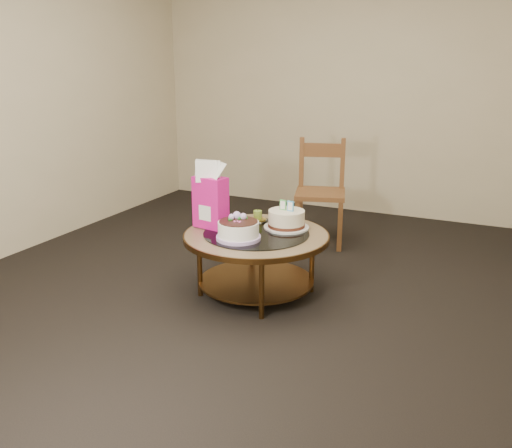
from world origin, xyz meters
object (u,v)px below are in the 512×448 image
at_px(gift_bag, 210,195).
at_px(dining_chair, 320,192).
at_px(decorated_cake, 238,231).
at_px(cream_cake, 286,220).
at_px(coffee_table, 256,244).

height_order(gift_bag, dining_chair, same).
xyz_separation_m(decorated_cake, dining_chair, (0.08, 1.47, -0.04)).
height_order(cream_cake, dining_chair, dining_chair).
relative_size(cream_cake, gift_bag, 0.68).
distance_m(cream_cake, dining_chair, 1.11).
relative_size(gift_bag, dining_chair, 0.51).
relative_size(coffee_table, dining_chair, 1.09).
height_order(coffee_table, dining_chair, dining_chair).
bearing_deg(gift_bag, decorated_cake, -17.64).
relative_size(coffee_table, cream_cake, 3.16).
xyz_separation_m(decorated_cake, cream_cake, (0.20, 0.37, 0.01)).
height_order(coffee_table, decorated_cake, decorated_cake).
xyz_separation_m(coffee_table, decorated_cake, (-0.05, -0.17, 0.14)).
bearing_deg(decorated_cake, gift_bag, 151.97).
relative_size(coffee_table, decorated_cake, 3.38).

